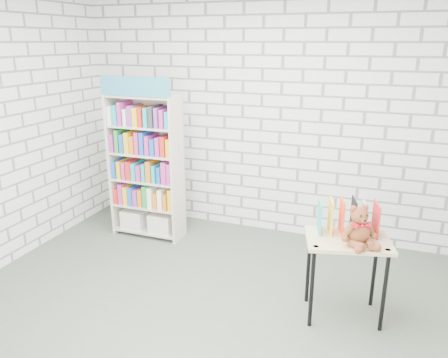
% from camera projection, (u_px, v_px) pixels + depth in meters
% --- Properties ---
extents(ground, '(4.50, 4.50, 0.00)m').
position_uv_depth(ground, '(195.00, 315.00, 3.80)').
color(ground, '#485144').
rests_on(ground, ground).
extents(room_shell, '(4.52, 4.02, 2.81)m').
position_uv_depth(room_shell, '(190.00, 111.00, 3.25)').
color(room_shell, silver).
rests_on(room_shell, ground).
extents(bookshelf, '(0.85, 0.33, 1.91)m').
position_uv_depth(bookshelf, '(146.00, 166.00, 5.14)').
color(bookshelf, beige).
rests_on(bookshelf, ground).
extents(display_table, '(0.77, 0.62, 0.73)m').
position_uv_depth(display_table, '(347.00, 250.00, 3.62)').
color(display_table, tan).
rests_on(display_table, ground).
extents(table_books, '(0.51, 0.32, 0.28)m').
position_uv_depth(table_books, '(347.00, 218.00, 3.65)').
color(table_books, '#27ACA5').
rests_on(table_books, display_table).
extents(teddy_bear, '(0.32, 0.31, 0.33)m').
position_uv_depth(teddy_bear, '(359.00, 229.00, 3.44)').
color(teddy_bear, maroon).
rests_on(teddy_bear, display_table).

